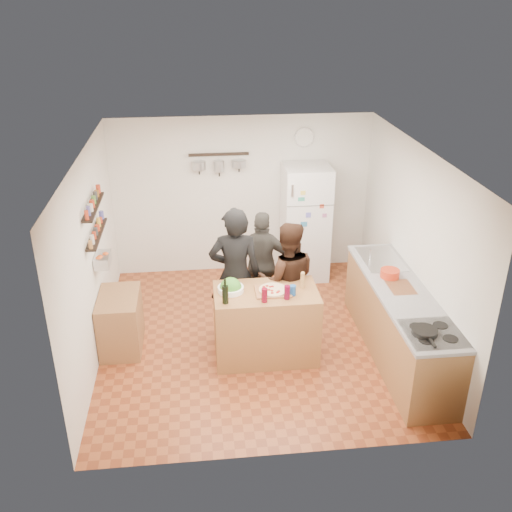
{
  "coord_description": "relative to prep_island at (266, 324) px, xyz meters",
  "views": [
    {
      "loc": [
        -0.71,
        -6.32,
        4.21
      ],
      "look_at": [
        0.0,
        0.1,
        1.15
      ],
      "focal_mm": 40.0,
      "sensor_mm": 36.0,
      "label": 1
    }
  ],
  "objects": [
    {
      "name": "stove_top",
      "position": [
        1.63,
        -1.1,
        0.46
      ],
      "size": [
        0.6,
        0.62,
        0.02
      ],
      "primitive_type": "cube",
      "color": "white",
      "rests_on": "counter_run"
    },
    {
      "name": "salt_canister",
      "position": [
        0.3,
        -0.12,
        0.52
      ],
      "size": [
        0.08,
        0.08,
        0.13
      ],
      "primitive_type": "cylinder",
      "color": "navy",
      "rests_on": "prep_island"
    },
    {
      "name": "salad_bowl",
      "position": [
        -0.42,
        0.05,
        0.49
      ],
      "size": [
        0.31,
        0.31,
        0.06
      ],
      "primitive_type": "cylinder",
      "color": "white",
      "rests_on": "prep_island"
    },
    {
      "name": "pot_rack",
      "position": [
        -0.42,
        2.4,
        1.49
      ],
      "size": [
        0.9,
        0.04,
        0.04
      ],
      "primitive_type": "cube",
      "color": "black",
      "rests_on": "back_wall"
    },
    {
      "name": "room_shell",
      "position": [
        -0.07,
        0.78,
        0.79
      ],
      "size": [
        4.2,
        4.2,
        4.2
      ],
      "color": "brown",
      "rests_on": "ground"
    },
    {
      "name": "counter_run",
      "position": [
        1.63,
        -0.15,
        -0.01
      ],
      "size": [
        0.63,
        2.63,
        0.9
      ],
      "primitive_type": "cube",
      "color": "#9E7042",
      "rests_on": "floor"
    },
    {
      "name": "produce_basket",
      "position": [
        -1.97,
        0.6,
        0.69
      ],
      "size": [
        0.18,
        0.35,
        0.14
      ],
      "primitive_type": "cube",
      "color": "silver",
      "rests_on": "left_wall"
    },
    {
      "name": "side_table",
      "position": [
        -1.81,
        0.39,
        -0.09
      ],
      "size": [
        0.5,
        0.8,
        0.73
      ],
      "primitive_type": "cube",
      "color": "olive",
      "rests_on": "floor"
    },
    {
      "name": "fridge",
      "position": [
        0.88,
        2.15,
        0.45
      ],
      "size": [
        0.7,
        0.68,
        1.8
      ],
      "primitive_type": "cube",
      "color": "white",
      "rests_on": "floor"
    },
    {
      "name": "sink",
      "position": [
        1.63,
        0.7,
        0.46
      ],
      "size": [
        0.5,
        0.8,
        0.03
      ],
      "primitive_type": "cube",
      "color": "silver",
      "rests_on": "counter_run"
    },
    {
      "name": "spice_shelf_upper",
      "position": [
        -2.0,
        0.6,
        1.4
      ],
      "size": [
        0.12,
        1.0,
        0.02
      ],
      "primitive_type": "cube",
      "color": "black",
      "rests_on": "left_wall"
    },
    {
      "name": "wine_glass_near",
      "position": [
        -0.05,
        -0.24,
        0.54
      ],
      "size": [
        0.07,
        0.07,
        0.17
      ],
      "primitive_type": "cylinder",
      "color": "#5E0818",
      "rests_on": "prep_island"
    },
    {
      "name": "wall_clock",
      "position": [
        0.88,
        2.48,
        1.69
      ],
      "size": [
        0.3,
        0.03,
        0.3
      ],
      "primitive_type": "cylinder",
      "rotation": [
        1.57,
        0.0,
        0.0
      ],
      "color": "silver",
      "rests_on": "back_wall"
    },
    {
      "name": "pepper_mill",
      "position": [
        0.45,
        0.05,
        0.54
      ],
      "size": [
        0.05,
        0.05,
        0.17
      ],
      "primitive_type": "cylinder",
      "color": "#AA7F47",
      "rests_on": "prep_island"
    },
    {
      "name": "person_left",
      "position": [
        -0.33,
        0.48,
        0.45
      ],
      "size": [
        0.69,
        0.48,
        1.81
      ],
      "primitive_type": "imported",
      "rotation": [
        0.0,
        0.0,
        3.07
      ],
      "color": "black",
      "rests_on": "floor"
    },
    {
      "name": "cutting_board",
      "position": [
        1.63,
        -0.09,
        0.46
      ],
      "size": [
        0.3,
        0.4,
        0.02
      ],
      "primitive_type": "cube",
      "color": "#9C5D38",
      "rests_on": "counter_run"
    },
    {
      "name": "person_back",
      "position": [
        0.09,
        1.1,
        0.29
      ],
      "size": [
        0.94,
        0.56,
        1.5
      ],
      "primitive_type": "imported",
      "rotation": [
        0.0,
        0.0,
        2.9
      ],
      "color": "#32302C",
      "rests_on": "floor"
    },
    {
      "name": "person_center",
      "position": [
        0.33,
        0.45,
        0.34
      ],
      "size": [
        0.81,
        0.65,
        1.6
      ],
      "primitive_type": "imported",
      "rotation": [
        0.0,
        0.0,
        3.08
      ],
      "color": "black",
      "rests_on": "floor"
    },
    {
      "name": "prep_island",
      "position": [
        0.0,
        0.0,
        0.0
      ],
      "size": [
        1.25,
        0.72,
        0.91
      ],
      "primitive_type": "cube",
      "color": "olive",
      "rests_on": "floor"
    },
    {
      "name": "pizza",
      "position": [
        0.08,
        -0.02,
        0.48
      ],
      "size": [
        0.34,
        0.34,
        0.02
      ],
      "primitive_type": "cylinder",
      "color": "#CCB687",
      "rests_on": "pizza_board"
    },
    {
      "name": "skillet",
      "position": [
        1.53,
        -1.1,
        0.49
      ],
      "size": [
        0.27,
        0.27,
        0.05
      ],
      "primitive_type": "cylinder",
      "color": "black",
      "rests_on": "stove_top"
    },
    {
      "name": "spice_shelf_lower",
      "position": [
        -2.0,
        0.6,
        1.04
      ],
      "size": [
        0.12,
        1.0,
        0.02
      ],
      "primitive_type": "cube",
      "color": "black",
      "rests_on": "left_wall"
    },
    {
      "name": "red_bowl",
      "position": [
        1.58,
        0.19,
        0.51
      ],
      "size": [
        0.24,
        0.24,
        0.1
      ],
      "primitive_type": "cylinder",
      "color": "red",
      "rests_on": "counter_run"
    },
    {
      "name": "pizza_board",
      "position": [
        0.08,
        -0.02,
        0.47
      ],
      "size": [
        0.42,
        0.34,
        0.02
      ],
      "primitive_type": "cube",
      "color": "brown",
      "rests_on": "prep_island"
    },
    {
      "name": "wine_bottle",
      "position": [
        -0.5,
        -0.22,
        0.57
      ],
      "size": [
        0.07,
        0.07,
        0.22
      ],
      "primitive_type": "cylinder",
      "color": "black",
      "rests_on": "prep_island"
    },
    {
      "name": "wine_glass_far",
      "position": [
        0.22,
        -0.2,
        0.54
      ],
      "size": [
        0.07,
        0.07,
        0.17
      ],
      "primitive_type": "cylinder",
      "color": "#520720",
      "rests_on": "prep_island"
    }
  ]
}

